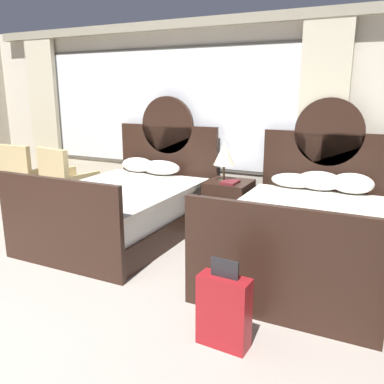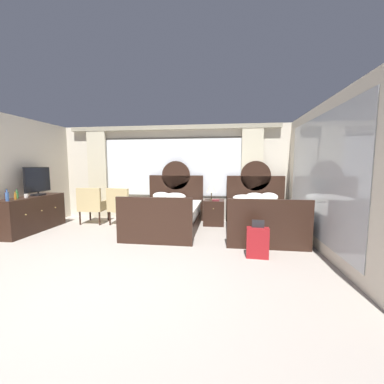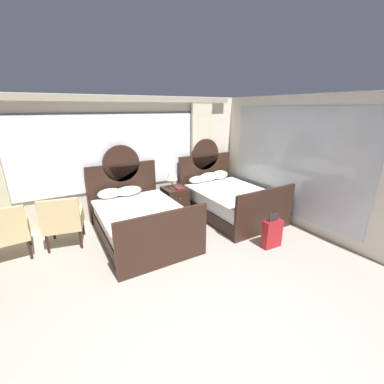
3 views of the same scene
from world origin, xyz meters
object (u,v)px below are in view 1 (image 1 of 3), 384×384
Objects in this scene: bed_near_mirror at (307,233)px; suitcase_on_floor at (224,311)px; book_on_nightstand at (230,182)px; armchair_by_window_left at (66,179)px; table_lamp_on_nightstand at (224,154)px; nightstand_between_beds at (229,207)px; armchair_by_window_centre at (24,174)px; bed_near_window at (127,206)px.

bed_near_mirror is 3.45× the size of suitcase_on_floor.
bed_near_mirror is at bearing 80.94° from suitcase_on_floor.
bed_near_mirror reaches higher than book_on_nightstand.
armchair_by_window_left is 1.49× the size of suitcase_on_floor.
nightstand_between_beds is at bearing 8.61° from table_lamp_on_nightstand.
nightstand_between_beds is 3.28m from armchair_by_window_centre.
bed_near_window reaches higher than table_lamp_on_nightstand.
bed_near_mirror is 1.63m from suitcase_on_floor.
book_on_nightstand reaches higher than suitcase_on_floor.
bed_near_window is at bearing -14.86° from armchair_by_window_left.
bed_near_mirror reaches higher than nightstand_between_beds.
armchair_by_window_centre is (-2.15, 0.35, 0.16)m from bed_near_window.
suitcase_on_floor is (-0.26, -1.61, -0.10)m from bed_near_mirror.
book_on_nightstand is at bearing -38.24° from table_lamp_on_nightstand.
table_lamp_on_nightstand reaches higher than book_on_nightstand.
table_lamp_on_nightstand is 0.50× the size of armchair_by_window_centre.
bed_near_window reaches higher than suitcase_on_floor.
suitcase_on_floor is at bearing -67.92° from table_lamp_on_nightstand.
bed_near_mirror is 1.22m from book_on_nightstand.
book_on_nightstand is 2.33m from suitcase_on_floor.
table_lamp_on_nightstand is (-0.07, -0.01, 0.67)m from nightstand_between_beds.
bed_near_mirror is 2.31× the size of armchair_by_window_left.
book_on_nightstand is at bearing 3.59° from armchair_by_window_centre.
table_lamp_on_nightstand is (1.03, 0.65, 0.64)m from bed_near_window.
armchair_by_window_left is 3.80m from suitcase_on_floor.
bed_near_window is 3.44× the size of nightstand_between_beds.
nightstand_between_beds is 2.53× the size of book_on_nightstand.
bed_near_mirror is 1.28m from nightstand_between_beds.
table_lamp_on_nightstand reaches higher than armchair_by_window_centre.
bed_near_window reaches higher than armchair_by_window_left.
table_lamp_on_nightstand is 0.50× the size of armchair_by_window_left.
book_on_nightstand is 0.26× the size of armchair_by_window_centre.
table_lamp_on_nightstand is at bearing -171.39° from nightstand_between_beds.
bed_near_window is at bearing -149.07° from nightstand_between_beds.
table_lamp_on_nightstand is 2.42m from armchair_by_window_left.
book_on_nightstand is 2.48m from armchair_by_window_left.
bed_near_window reaches higher than book_on_nightstand.
bed_near_mirror is (2.20, 0.01, 0.00)m from bed_near_window.
book_on_nightstand is (0.05, -0.11, 0.34)m from nightstand_between_beds.
armchair_by_window_left is at bearing 0.13° from armchair_by_window_centre.
armchair_by_window_left is (-2.47, -0.21, -0.15)m from book_on_nightstand.
bed_near_mirror reaches higher than table_lamp_on_nightstand.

